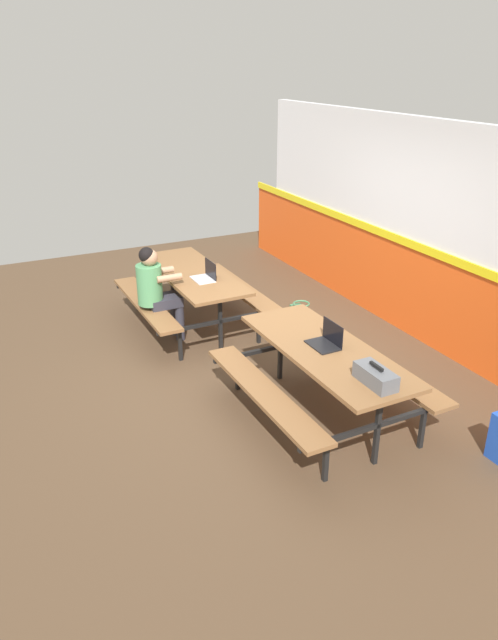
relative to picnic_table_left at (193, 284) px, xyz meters
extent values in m
cube|color=#4C3826|center=(1.27, 0.15, -0.59)|extent=(10.00, 10.00, 0.02)
cube|color=#E55119|center=(1.27, 2.39, -0.03)|extent=(8.00, 0.12, 1.10)
cube|color=yellow|center=(1.27, 2.32, 0.57)|extent=(8.00, 0.03, 0.10)
cube|color=silver|center=(1.27, 2.39, 1.32)|extent=(6.72, 0.12, 1.40)
cube|color=brown|center=(0.00, 0.00, 0.14)|extent=(2.02, 0.77, 0.04)
cube|color=brown|center=(0.01, -0.63, -0.15)|extent=(1.92, 0.30, 0.04)
cube|color=brown|center=(-0.01, 0.63, -0.15)|extent=(1.92, 0.30, 0.04)
cube|color=black|center=(-0.83, -0.01, -0.23)|extent=(0.04, 0.04, 0.70)
cube|color=black|center=(-0.83, -0.01, -0.19)|extent=(0.05, 1.55, 0.04)
cube|color=black|center=(-0.82, -0.52, -0.37)|extent=(0.04, 0.04, 0.41)
cube|color=black|center=(-0.83, 0.50, -0.37)|extent=(0.04, 0.04, 0.41)
cube|color=black|center=(0.83, 0.01, -0.23)|extent=(0.04, 0.04, 0.70)
cube|color=black|center=(0.83, 0.01, -0.19)|extent=(0.05, 1.55, 0.04)
cube|color=black|center=(0.83, -0.50, -0.37)|extent=(0.04, 0.04, 0.41)
cube|color=black|center=(0.82, 0.52, -0.37)|extent=(0.04, 0.04, 0.41)
cube|color=brown|center=(2.54, 0.33, 0.14)|extent=(2.02, 0.77, 0.04)
cube|color=brown|center=(2.54, -0.30, -0.15)|extent=(1.92, 0.30, 0.04)
cube|color=brown|center=(2.53, 0.97, -0.15)|extent=(1.92, 0.30, 0.04)
cube|color=black|center=(1.71, 0.32, -0.23)|extent=(0.04, 0.04, 0.70)
cube|color=black|center=(1.71, 0.32, -0.19)|extent=(0.05, 1.55, 0.04)
cube|color=black|center=(1.71, -0.19, -0.37)|extent=(0.04, 0.04, 0.41)
cube|color=black|center=(1.70, 0.83, -0.37)|extent=(0.04, 0.04, 0.41)
cube|color=black|center=(3.37, 0.34, -0.23)|extent=(0.04, 0.04, 0.70)
cube|color=black|center=(3.37, 0.34, -0.19)|extent=(0.05, 1.55, 0.04)
cube|color=black|center=(3.37, -0.17, -0.37)|extent=(0.04, 0.04, 0.41)
cube|color=black|center=(3.36, 0.85, -0.37)|extent=(0.04, 0.04, 0.41)
cylinder|color=#2D2D38|center=(0.13, -0.31, -0.35)|extent=(0.11, 0.11, 0.45)
cylinder|color=#2D2D38|center=(0.31, -0.31, -0.35)|extent=(0.11, 0.11, 0.45)
cube|color=#2D2D38|center=(0.23, -0.46, -0.07)|extent=(0.30, 0.38, 0.12)
cylinder|color=#4C8C59|center=(0.23, -0.63, 0.17)|extent=(0.30, 0.30, 0.48)
cylinder|color=#A57A5B|center=(0.08, -0.43, 0.27)|extent=(0.08, 0.30, 0.08)
cylinder|color=#A57A5B|center=(0.36, -0.43, 0.27)|extent=(0.08, 0.30, 0.08)
sphere|color=#A57A5B|center=(0.23, -0.61, 0.50)|extent=(0.20, 0.20, 0.20)
sphere|color=black|center=(0.23, -0.64, 0.54)|extent=(0.18, 0.18, 0.18)
cube|color=silver|center=(0.33, 0.00, 0.17)|extent=(0.32, 0.22, 0.01)
cube|color=black|center=(0.33, 0.11, 0.28)|extent=(0.32, 0.01, 0.21)
cube|color=black|center=(2.49, 0.33, 0.17)|extent=(0.32, 0.22, 0.01)
cube|color=black|center=(2.49, 0.44, 0.28)|extent=(0.32, 0.01, 0.21)
cube|color=#595B60|center=(3.28, 0.34, 0.23)|extent=(0.40, 0.18, 0.14)
cube|color=black|center=(3.28, 0.34, 0.33)|extent=(0.16, 0.02, 0.02)
cube|color=#3F724C|center=(0.85, 1.10, -0.40)|extent=(0.34, 0.14, 0.36)
torus|color=#3F724C|center=(0.85, 1.10, -0.16)|extent=(0.21, 0.21, 0.02)
camera|label=1|loc=(6.63, -2.47, 2.63)|focal=33.26mm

